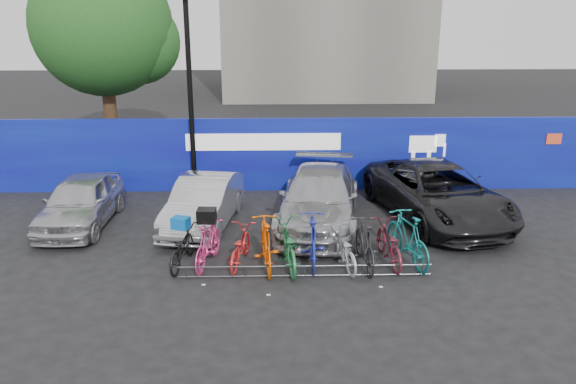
{
  "coord_description": "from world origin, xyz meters",
  "views": [
    {
      "loc": [
        -0.67,
        -11.86,
        5.53
      ],
      "look_at": [
        -0.31,
        2.0,
        1.17
      ],
      "focal_mm": 35.0,
      "sensor_mm": 36.0,
      "label": 1
    }
  ],
  "objects_px": {
    "tree": "(109,29)",
    "bike_2": "(240,247)",
    "bike_rack": "(305,271)",
    "bike_4": "(287,245)",
    "bike_0": "(182,247)",
    "car_1": "(204,203)",
    "bike_6": "(342,248)",
    "bike_3": "(266,244)",
    "bike_8": "(389,243)",
    "car_2": "(319,198)",
    "car_3": "(437,192)",
    "bike_9": "(408,238)",
    "bike_1": "(208,244)",
    "bike_5": "(313,240)",
    "bike_7": "(365,244)",
    "lamppost": "(190,94)",
    "car_0": "(81,201)"
  },
  "relations": [
    {
      "from": "bike_2",
      "to": "bike_5",
      "type": "bearing_deg",
      "value": -169.22
    },
    {
      "from": "bike_2",
      "to": "bike_9",
      "type": "distance_m",
      "value": 3.9
    },
    {
      "from": "car_0",
      "to": "car_1",
      "type": "height_order",
      "value": "car_0"
    },
    {
      "from": "bike_7",
      "to": "bike_9",
      "type": "distance_m",
      "value": 1.04
    },
    {
      "from": "car_0",
      "to": "bike_2",
      "type": "bearing_deg",
      "value": -30.58
    },
    {
      "from": "bike_rack",
      "to": "car_3",
      "type": "relative_size",
      "value": 1.0
    },
    {
      "from": "bike_0",
      "to": "bike_1",
      "type": "distance_m",
      "value": 0.6
    },
    {
      "from": "bike_rack",
      "to": "bike_0",
      "type": "bearing_deg",
      "value": 165.69
    },
    {
      "from": "bike_0",
      "to": "bike_4",
      "type": "xyz_separation_m",
      "value": [
        2.41,
        -0.12,
        0.07
      ]
    },
    {
      "from": "bike_5",
      "to": "bike_7",
      "type": "relative_size",
      "value": 1.06
    },
    {
      "from": "bike_3",
      "to": "bike_6",
      "type": "xyz_separation_m",
      "value": [
        1.74,
        0.01,
        -0.14
      ]
    },
    {
      "from": "bike_0",
      "to": "car_1",
      "type": "bearing_deg",
      "value": -85.72
    },
    {
      "from": "bike_rack",
      "to": "bike_4",
      "type": "bearing_deg",
      "value": 122.73
    },
    {
      "from": "bike_rack",
      "to": "bike_1",
      "type": "xyz_separation_m",
      "value": [
        -2.2,
        0.7,
        0.37
      ]
    },
    {
      "from": "car_2",
      "to": "bike_8",
      "type": "relative_size",
      "value": 2.78
    },
    {
      "from": "car_1",
      "to": "bike_1",
      "type": "relative_size",
      "value": 2.3
    },
    {
      "from": "bike_4",
      "to": "bike_6",
      "type": "height_order",
      "value": "bike_4"
    },
    {
      "from": "car_0",
      "to": "car_1",
      "type": "relative_size",
      "value": 0.98
    },
    {
      "from": "tree",
      "to": "car_2",
      "type": "height_order",
      "value": "tree"
    },
    {
      "from": "bike_0",
      "to": "bike_2",
      "type": "relative_size",
      "value": 1.02
    },
    {
      "from": "car_3",
      "to": "bike_2",
      "type": "xyz_separation_m",
      "value": [
        -5.39,
        -2.96,
        -0.33
      ]
    },
    {
      "from": "bike_rack",
      "to": "car_1",
      "type": "distance_m",
      "value": 4.2
    },
    {
      "from": "car_2",
      "to": "bike_5",
      "type": "xyz_separation_m",
      "value": [
        -0.35,
        -2.61,
        -0.16
      ]
    },
    {
      "from": "tree",
      "to": "bike_2",
      "type": "height_order",
      "value": "tree"
    },
    {
      "from": "bike_7",
      "to": "bike_8",
      "type": "bearing_deg",
      "value": -165.14
    },
    {
      "from": "car_1",
      "to": "bike_6",
      "type": "relative_size",
      "value": 2.37
    },
    {
      "from": "car_0",
      "to": "bike_1",
      "type": "distance_m",
      "value": 4.66
    },
    {
      "from": "car_3",
      "to": "bike_5",
      "type": "distance_m",
      "value": 4.74
    },
    {
      "from": "bike_7",
      "to": "bike_5",
      "type": "bearing_deg",
      "value": -13.08
    },
    {
      "from": "lamppost",
      "to": "car_0",
      "type": "distance_m",
      "value": 4.57
    },
    {
      "from": "bike_rack",
      "to": "bike_1",
      "type": "bearing_deg",
      "value": 162.29
    },
    {
      "from": "car_0",
      "to": "bike_9",
      "type": "xyz_separation_m",
      "value": [
        8.39,
        -2.69,
        -0.07
      ]
    },
    {
      "from": "bike_1",
      "to": "bike_6",
      "type": "xyz_separation_m",
      "value": [
        3.08,
        -0.16,
        -0.08
      ]
    },
    {
      "from": "tree",
      "to": "bike_4",
      "type": "distance_m",
      "value": 12.76
    },
    {
      "from": "bike_4",
      "to": "bike_8",
      "type": "distance_m",
      "value": 2.37
    },
    {
      "from": "car_3",
      "to": "bike_9",
      "type": "distance_m",
      "value": 3.31
    },
    {
      "from": "bike_3",
      "to": "bike_7",
      "type": "height_order",
      "value": "bike_3"
    },
    {
      "from": "car_3",
      "to": "bike_2",
      "type": "height_order",
      "value": "car_3"
    },
    {
      "from": "tree",
      "to": "bike_5",
      "type": "xyz_separation_m",
      "value": [
        6.99,
        -9.91,
        -4.48
      ]
    },
    {
      "from": "bike_3",
      "to": "bike_8",
      "type": "xyz_separation_m",
      "value": [
        2.85,
        0.21,
        -0.11
      ]
    },
    {
      "from": "lamppost",
      "to": "bike_7",
      "type": "height_order",
      "value": "lamppost"
    },
    {
      "from": "bike_rack",
      "to": "bike_0",
      "type": "xyz_separation_m",
      "value": [
        -2.79,
        0.71,
        0.3
      ]
    },
    {
      "from": "lamppost",
      "to": "bike_7",
      "type": "distance_m",
      "value": 7.63
    },
    {
      "from": "bike_6",
      "to": "bike_2",
      "type": "bearing_deg",
      "value": -17.66
    },
    {
      "from": "car_0",
      "to": "bike_7",
      "type": "bearing_deg",
      "value": -20.99
    },
    {
      "from": "bike_8",
      "to": "car_3",
      "type": "bearing_deg",
      "value": -128.63
    },
    {
      "from": "bike_5",
      "to": "car_3",
      "type": "bearing_deg",
      "value": -139.56
    },
    {
      "from": "bike_4",
      "to": "bike_7",
      "type": "height_order",
      "value": "bike_7"
    },
    {
      "from": "car_2",
      "to": "bike_5",
      "type": "height_order",
      "value": "car_2"
    },
    {
      "from": "lamppost",
      "to": "bike_4",
      "type": "height_order",
      "value": "lamppost"
    }
  ]
}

